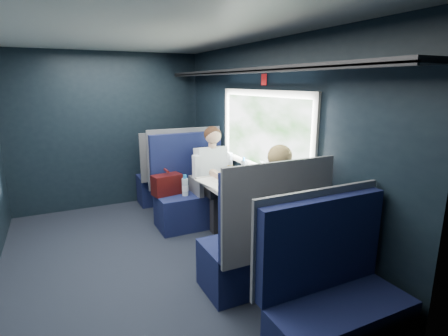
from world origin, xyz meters
name	(u,v)px	position (x,y,z in m)	size (l,w,h in m)	color
ground	(147,265)	(0.00, 0.00, -0.01)	(2.80, 4.20, 0.01)	black
room_shell	(141,124)	(0.02, 0.00, 1.48)	(3.00, 4.40, 2.40)	black
table	(235,191)	(1.03, 0.00, 0.66)	(0.62, 1.00, 0.74)	#54565E
seat_bay_near	(191,193)	(0.83, 0.87, 0.42)	(1.06, 0.62, 1.26)	#0B1033
seat_bay_far	(261,247)	(0.85, -0.87, 0.41)	(1.04, 0.62, 1.26)	#0B1033
seat_row_front	(171,177)	(0.85, 1.80, 0.41)	(1.04, 0.51, 1.16)	#0B1033
seat_row_back	(333,304)	(0.85, -1.80, 0.41)	(1.04, 0.51, 1.16)	#0B1033
man	(214,172)	(1.10, 0.70, 0.72)	(0.53, 0.56, 1.32)	black
woman	(275,204)	(1.10, -0.71, 0.73)	(0.53, 0.56, 1.32)	black
papers	(234,184)	(1.03, 0.02, 0.74)	(0.56, 0.81, 0.01)	white
laptop	(259,176)	(1.35, 0.00, 0.81)	(0.27, 0.34, 0.24)	silver
bottle_small	(244,167)	(1.33, 0.33, 0.84)	(0.07, 0.07, 0.23)	silver
cup	(234,171)	(1.25, 0.44, 0.78)	(0.07, 0.07, 0.09)	white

